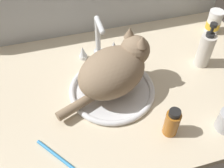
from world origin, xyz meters
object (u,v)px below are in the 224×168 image
at_px(faucet, 99,42).
at_px(toothbrush, 61,159).
at_px(sink_basin, 112,90).
at_px(pill_bottle, 214,22).
at_px(amber_bottle, 172,123).
at_px(cat, 116,69).
at_px(soap_pump_bottle, 205,50).

relative_size(faucet, toothbrush, 1.19).
xyz_separation_m(sink_basin, pill_bottle, (0.54, 0.23, 0.04)).
xyz_separation_m(sink_basin, amber_bottle, (0.13, -0.21, 0.04)).
xyz_separation_m(faucet, cat, (0.02, -0.19, 0.03)).
bearing_deg(amber_bottle, pill_bottle, 47.47).
xyz_separation_m(sink_basin, soap_pump_bottle, (0.38, 0.05, 0.06)).
xyz_separation_m(faucet, soap_pump_bottle, (0.38, -0.15, -0.00)).
relative_size(sink_basin, soap_pump_bottle, 1.62).
relative_size(faucet, soap_pump_bottle, 0.99).
bearing_deg(soap_pump_bottle, cat, -174.00).
relative_size(soap_pump_bottle, toothbrush, 1.21).
bearing_deg(faucet, soap_pump_bottle, -21.49).
distance_m(sink_basin, cat, 0.10).
height_order(faucet, soap_pump_bottle, soap_pump_bottle).
xyz_separation_m(sink_basin, faucet, (-0.00, 0.20, 0.07)).
relative_size(sink_basin, cat, 0.86).
bearing_deg(cat, soap_pump_bottle, 6.00).
height_order(sink_basin, cat, cat).
height_order(sink_basin, soap_pump_bottle, soap_pump_bottle).
bearing_deg(soap_pump_bottle, sink_basin, -173.24).
height_order(faucet, toothbrush, faucet).
relative_size(soap_pump_bottle, amber_bottle, 1.74).
distance_m(sink_basin, amber_bottle, 0.25).
height_order(pill_bottle, toothbrush, pill_bottle).
bearing_deg(faucet, toothbrush, -117.55).
height_order(soap_pump_bottle, pill_bottle, soap_pump_bottle).
height_order(amber_bottle, toothbrush, amber_bottle).
xyz_separation_m(soap_pump_bottle, pill_bottle, (0.15, 0.18, -0.03)).
bearing_deg(cat, faucet, 94.88).
bearing_deg(faucet, pill_bottle, 3.16).
height_order(sink_basin, faucet, faucet).
distance_m(soap_pump_bottle, toothbrush, 0.66).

